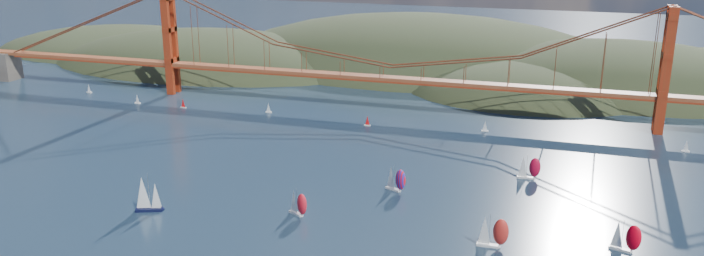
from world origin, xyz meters
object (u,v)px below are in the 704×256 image
object	(u,v)px
racer_1	(492,232)
racer_rwb	(395,179)
sloop_navy	(147,194)
racer_0	(298,203)
racer_3	(529,167)
racer_2	(625,236)

from	to	relation	value
racer_1	racer_rwb	xyz separation A→B (m)	(-36.24, 33.02, -0.39)
sloop_navy	racer_0	size ratio (longest dim) A/B	1.47
racer_0	racer_1	bearing A→B (deg)	24.53
racer_1	racer_3	bearing A→B (deg)	82.75
racer_3	racer_rwb	xyz separation A→B (m)	(-42.88, -25.15, 0.05)
sloop_navy	racer_2	size ratio (longest dim) A/B	1.35
racer_0	racer_1	world-z (taller)	racer_1
racer_rwb	racer_3	bearing A→B (deg)	54.89
sloop_navy	racer_3	size ratio (longest dim) A/B	1.42
racer_2	racer_3	xyz separation A→B (m)	(-29.17, 49.79, -0.22)
racer_2	racer_3	size ratio (longest dim) A/B	1.05
racer_0	racer_2	distance (m)	96.68
racer_0	racer_rwb	xyz separation A→B (m)	(24.53, 28.91, 0.21)
sloop_navy	racer_1	bearing A→B (deg)	-16.96
racer_2	racer_0	bearing A→B (deg)	-160.07
racer_3	racer_1	bearing A→B (deg)	-99.15
sloop_navy	racer_1	size ratio (longest dim) A/B	1.29
racer_1	racer_2	distance (m)	36.78
sloop_navy	racer_1	world-z (taller)	sloop_navy
sloop_navy	racer_rwb	xyz separation A→B (m)	(71.51, 40.24, -1.35)
racer_0	racer_3	world-z (taller)	racer_3
racer_1	racer_rwb	size ratio (longest dim) A/B	1.09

